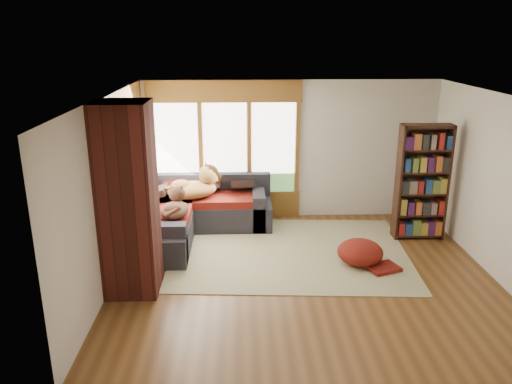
# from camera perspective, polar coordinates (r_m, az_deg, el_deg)

# --- Properties ---
(floor) EXTENTS (5.50, 5.50, 0.00)m
(floor) POSITION_cam_1_polar(r_m,az_deg,el_deg) (7.49, 5.46, -9.37)
(floor) COLOR #583518
(floor) RESTS_ON ground
(ceiling) EXTENTS (5.50, 5.50, 0.00)m
(ceiling) POSITION_cam_1_polar(r_m,az_deg,el_deg) (6.72, 6.12, 10.78)
(ceiling) COLOR white
(wall_back) EXTENTS (5.50, 0.04, 2.60)m
(wall_back) POSITION_cam_1_polar(r_m,az_deg,el_deg) (9.39, 3.81, 4.78)
(wall_back) COLOR silver
(wall_back) RESTS_ON ground
(wall_front) EXTENTS (5.50, 0.04, 2.60)m
(wall_front) POSITION_cam_1_polar(r_m,az_deg,el_deg) (4.71, 9.73, -9.11)
(wall_front) COLOR silver
(wall_front) RESTS_ON ground
(wall_left) EXTENTS (0.04, 5.00, 2.60)m
(wall_left) POSITION_cam_1_polar(r_m,az_deg,el_deg) (7.17, -16.56, -0.07)
(wall_left) COLOR silver
(wall_left) RESTS_ON ground
(wall_right) EXTENTS (0.04, 5.00, 2.60)m
(wall_right) POSITION_cam_1_polar(r_m,az_deg,el_deg) (7.85, 26.10, 0.34)
(wall_right) COLOR silver
(wall_right) RESTS_ON ground
(windows_back) EXTENTS (2.82, 0.10, 1.90)m
(windows_back) POSITION_cam_1_polar(r_m,az_deg,el_deg) (9.31, -3.56, 4.98)
(windows_back) COLOR brown
(windows_back) RESTS_ON wall_back
(windows_left) EXTENTS (0.10, 2.62, 1.90)m
(windows_left) POSITION_cam_1_polar(r_m,az_deg,el_deg) (8.27, -14.40, 2.81)
(windows_left) COLOR brown
(windows_left) RESTS_ON wall_left
(roller_blind) EXTENTS (0.03, 0.72, 0.90)m
(roller_blind) POSITION_cam_1_polar(r_m,az_deg,el_deg) (8.97, -13.31, 6.66)
(roller_blind) COLOR #617A44
(roller_blind) RESTS_ON wall_left
(brick_chimney) EXTENTS (0.70, 0.70, 2.60)m
(brick_chimney) POSITION_cam_1_polar(r_m,az_deg,el_deg) (6.77, -14.41, -0.95)
(brick_chimney) COLOR #471914
(brick_chimney) RESTS_ON ground
(sectional_sofa) EXTENTS (2.20, 2.20, 0.80)m
(sectional_sofa) POSITION_cam_1_polar(r_m,az_deg,el_deg) (8.93, -8.41, -2.77)
(sectional_sofa) COLOR black
(sectional_sofa) RESTS_ON ground
(area_rug) EXTENTS (3.91, 3.08, 0.01)m
(area_rug) POSITION_cam_1_polar(r_m,az_deg,el_deg) (8.19, 3.88, -6.79)
(area_rug) COLOR beige
(area_rug) RESTS_ON ground
(bookshelf) EXTENTS (0.85, 0.28, 1.98)m
(bookshelf) POSITION_cam_1_polar(r_m,az_deg,el_deg) (8.85, 18.44, 1.01)
(bookshelf) COLOR #341B11
(bookshelf) RESTS_ON ground
(pouf) EXTENTS (0.82, 0.82, 0.38)m
(pouf) POSITION_cam_1_polar(r_m,az_deg,el_deg) (7.87, 11.83, -6.66)
(pouf) COLOR maroon
(pouf) RESTS_ON area_rug
(dog_tan) EXTENTS (1.04, 0.81, 0.51)m
(dog_tan) POSITION_cam_1_polar(r_m,az_deg,el_deg) (8.88, -6.88, 0.53)
(dog_tan) COLOR brown
(dog_tan) RESTS_ON sectional_sofa
(dog_brindle) EXTENTS (0.48, 0.73, 0.39)m
(dog_brindle) POSITION_cam_1_polar(r_m,az_deg,el_deg) (8.07, -9.20, -1.83)
(dog_brindle) COLOR #3A2219
(dog_brindle) RESTS_ON sectional_sofa
(throw_pillows) EXTENTS (1.98, 1.68, 0.45)m
(throw_pillows) POSITION_cam_1_polar(r_m,az_deg,el_deg) (8.91, -8.20, 0.29)
(throw_pillows) COLOR black
(throw_pillows) RESTS_ON sectional_sofa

